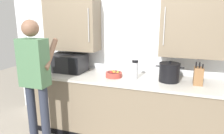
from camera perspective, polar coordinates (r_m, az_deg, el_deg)
name	(u,v)px	position (r m, az deg, el deg)	size (l,w,h in m)	color
back_wall_tiled	(130,42)	(3.12, 4.95, 6.93)	(4.25, 0.44, 2.50)	silver
counter_unit	(123,106)	(3.05, 3.02, -11.03)	(2.89, 0.72, 0.90)	#756651
microwave_oven	(65,63)	(3.26, -12.95, 1.16)	(0.65, 0.77, 0.27)	black
fruit_bowl	(114,74)	(2.88, 0.53, -2.01)	(0.24, 0.24, 0.10)	#AD3D33
thermos_flask	(135,70)	(2.79, 6.48, -0.73)	(0.09, 0.09, 0.26)	#B7BABF
stock_pot	(169,72)	(2.77, 15.80, -1.43)	(0.36, 0.27, 0.28)	black
knife_block	(198,76)	(2.77, 23.09, -2.34)	(0.11, 0.15, 0.30)	brown
person_figure	(35,76)	(2.68, -20.83, -2.38)	(0.44, 0.55, 1.70)	#282D3D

